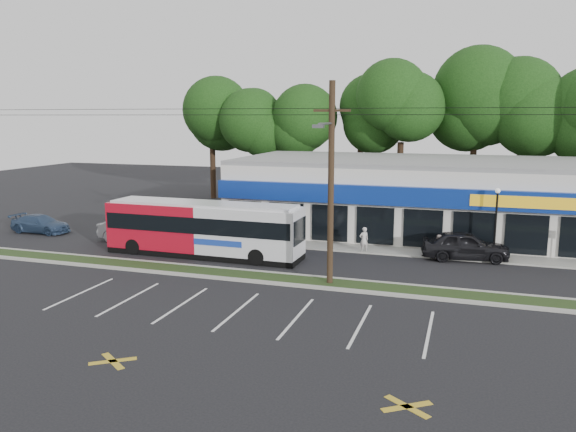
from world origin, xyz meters
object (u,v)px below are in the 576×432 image
(utility_pole, at_px, (327,177))
(car_dark, at_px, (465,246))
(metrobus, at_px, (204,228))
(lamp_post, at_px, (496,215))
(car_silver, at_px, (134,230))
(pedestrian_b, at_px, (438,247))
(pedestrian_a, at_px, (364,240))
(car_blue, at_px, (41,224))

(utility_pole, relative_size, car_dark, 10.02)
(utility_pole, relative_size, metrobus, 4.11)
(lamp_post, distance_m, metrobus, 17.23)
(car_silver, distance_m, pedestrian_b, 19.66)
(utility_pole, distance_m, pedestrian_a, 8.59)
(pedestrian_a, relative_size, pedestrian_b, 1.09)
(car_silver, height_order, pedestrian_a, car_silver)
(car_silver, xyz_separation_m, pedestrian_b, (19.60, 1.59, -0.08))
(lamp_post, bearing_deg, pedestrian_a, -175.12)
(pedestrian_a, distance_m, pedestrian_b, 4.46)
(utility_pole, height_order, pedestrian_b, utility_pole)
(utility_pole, relative_size, pedestrian_b, 33.64)
(utility_pole, height_order, car_dark, utility_pole)
(car_dark, bearing_deg, pedestrian_b, 96.98)
(lamp_post, distance_m, car_dark, 2.49)
(car_dark, relative_size, car_blue, 1.12)
(metrobus, relative_size, car_silver, 2.42)
(lamp_post, height_order, car_blue, lamp_post)
(metrobus, height_order, car_silver, metrobus)
(utility_pole, bearing_deg, pedestrian_a, 85.39)
(metrobus, relative_size, pedestrian_a, 7.51)
(car_blue, bearing_deg, pedestrian_a, -85.93)
(metrobus, bearing_deg, car_blue, 170.81)
(metrobus, xyz_separation_m, car_silver, (-6.07, 1.83, -0.90))
(utility_pole, bearing_deg, lamp_post, 43.95)
(lamp_post, relative_size, car_blue, 0.95)
(metrobus, xyz_separation_m, car_dark, (15.04, 3.81, -0.88))
(metrobus, distance_m, pedestrian_b, 13.99)
(car_blue, bearing_deg, utility_pole, -103.65)
(lamp_post, xyz_separation_m, car_blue, (-31.00, -1.80, -2.02))
(utility_pole, bearing_deg, pedestrian_b, 54.26)
(car_silver, bearing_deg, pedestrian_b, -78.09)
(car_dark, bearing_deg, utility_pole, 131.08)
(car_dark, height_order, car_silver, car_dark)
(car_silver, distance_m, pedestrian_a, 15.25)
(utility_pole, relative_size, car_blue, 11.20)
(utility_pole, xyz_separation_m, car_blue, (-22.83, 6.07, -4.77))
(metrobus, height_order, pedestrian_a, metrobus)
(metrobus, xyz_separation_m, pedestrian_b, (13.53, 3.42, -0.98))
(lamp_post, height_order, metrobus, lamp_post)
(car_dark, distance_m, car_silver, 21.20)
(lamp_post, bearing_deg, car_blue, -176.68)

